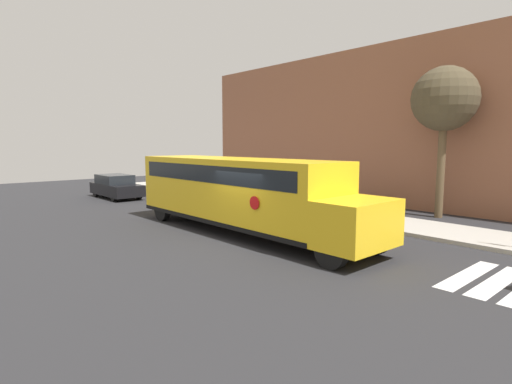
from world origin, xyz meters
TOP-DOWN VIEW (x-y plane):
  - ground_plane at (0.00, 0.00)m, footprint 60.00×60.00m
  - sidewalk_strip at (0.00, 6.50)m, footprint 44.00×3.00m
  - building_backdrop at (0.00, 13.00)m, footprint 32.00×4.00m
  - school_bus at (-1.46, 0.79)m, footprint 11.53×2.57m
  - parked_car at (-14.49, 1.28)m, footprint 4.43×1.84m
  - tree_near_sidewalk at (2.37, 9.79)m, footprint 2.94×2.94m

SIDE VIEW (x-z plane):
  - ground_plane at x=0.00m, z-range 0.00..0.00m
  - sidewalk_strip at x=0.00m, z-range 0.00..0.15m
  - parked_car at x=-14.49m, z-range -0.01..1.48m
  - school_bus at x=-1.46m, z-range 0.24..3.12m
  - building_backdrop at x=0.00m, z-range 0.00..8.89m
  - tree_near_sidewalk at x=2.37m, z-range 1.94..8.90m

